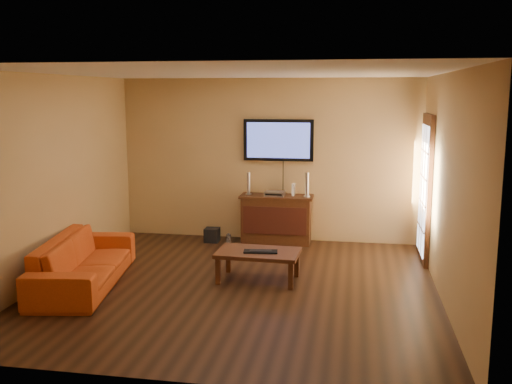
% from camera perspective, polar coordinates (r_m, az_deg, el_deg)
% --- Properties ---
extents(ground_plane, '(5.00, 5.00, 0.00)m').
position_cam_1_polar(ground_plane, '(7.43, -1.74, -9.42)').
color(ground_plane, black).
rests_on(ground_plane, ground).
extents(room_walls, '(5.00, 5.00, 5.00)m').
position_cam_1_polar(room_walls, '(7.67, -0.86, 4.13)').
color(room_walls, tan).
rests_on(room_walls, ground).
extents(french_door, '(0.07, 1.02, 2.22)m').
position_cam_1_polar(french_door, '(8.74, 16.55, 0.21)').
color(french_door, '#3B1C0D').
rests_on(french_door, ground).
extents(media_console, '(1.19, 0.46, 0.79)m').
position_cam_1_polar(media_console, '(9.44, 2.05, -2.70)').
color(media_console, '#3B1C0D').
rests_on(media_console, ground).
extents(television, '(1.16, 0.08, 0.68)m').
position_cam_1_polar(television, '(9.44, 2.26, 5.20)').
color(television, black).
rests_on(television, ground).
extents(coffee_table, '(1.10, 0.69, 0.40)m').
position_cam_1_polar(coffee_table, '(7.55, 0.22, -6.30)').
color(coffee_table, '#3B1C0D').
rests_on(coffee_table, ground).
extents(sofa, '(0.96, 2.22, 0.84)m').
position_cam_1_polar(sofa, '(7.70, -16.86, -5.89)').
color(sofa, '#C54815').
rests_on(sofa, ground).
extents(speaker_left, '(0.10, 0.10, 0.37)m').
position_cam_1_polar(speaker_left, '(9.43, -0.75, 0.77)').
color(speaker_left, silver).
rests_on(speaker_left, media_console).
extents(speaker_right, '(0.11, 0.11, 0.39)m').
position_cam_1_polar(speaker_right, '(9.25, 5.13, 0.63)').
color(speaker_right, silver).
rests_on(speaker_right, media_console).
extents(av_receiver, '(0.33, 0.25, 0.07)m').
position_cam_1_polar(av_receiver, '(9.34, 1.91, -0.15)').
color(av_receiver, silver).
rests_on(av_receiver, media_console).
extents(game_console, '(0.04, 0.14, 0.20)m').
position_cam_1_polar(game_console, '(9.36, 3.77, 0.24)').
color(game_console, white).
rests_on(game_console, media_console).
extents(subwoofer, '(0.23, 0.23, 0.23)m').
position_cam_1_polar(subwoofer, '(9.57, -4.42, -4.30)').
color(subwoofer, black).
rests_on(subwoofer, ground).
extents(bottle, '(0.08, 0.08, 0.22)m').
position_cam_1_polar(bottle, '(9.27, -2.77, -4.83)').
color(bottle, white).
rests_on(bottle, ground).
extents(keyboard, '(0.46, 0.22, 0.03)m').
position_cam_1_polar(keyboard, '(7.48, 0.46, -5.96)').
color(keyboard, black).
rests_on(keyboard, coffee_table).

